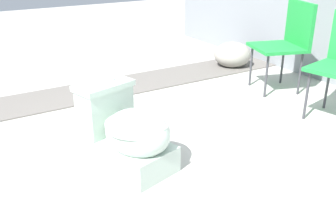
# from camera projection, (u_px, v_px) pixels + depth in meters

# --- Properties ---
(ground_plane) EXTENTS (14.00, 14.00, 0.00)m
(ground_plane) POSITION_uv_depth(u_px,v_px,m) (127.00, 159.00, 2.60)
(ground_plane) COLOR #A8A59E
(gravel_strip) EXTENTS (0.56, 8.00, 0.01)m
(gravel_strip) POSITION_uv_depth(u_px,v_px,m) (114.00, 87.00, 3.89)
(gravel_strip) COLOR #605B56
(gravel_strip) RESTS_ON ground
(toilet) EXTENTS (0.70, 0.52, 0.52)m
(toilet) POSITION_uv_depth(u_px,v_px,m) (127.00, 134.00, 2.46)
(toilet) COLOR #B2C6B7
(toilet) RESTS_ON ground
(folding_chair_left) EXTENTS (0.56, 0.56, 0.83)m
(folding_chair_left) POSITION_uv_depth(u_px,v_px,m) (288.00, 37.00, 3.66)
(folding_chair_left) COLOR #1E8C38
(folding_chair_left) RESTS_ON ground
(boulder_near) EXTENTS (0.54, 0.55, 0.29)m
(boulder_near) POSITION_uv_depth(u_px,v_px,m) (232.00, 55.00, 4.51)
(boulder_near) COLOR gray
(boulder_near) RESTS_ON ground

